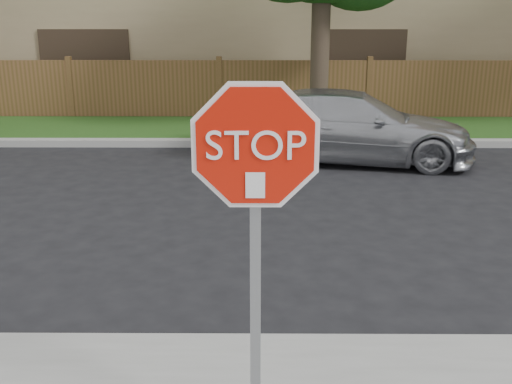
{
  "coord_description": "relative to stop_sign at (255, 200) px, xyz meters",
  "views": [
    {
      "loc": [
        1.09,
        -4.75,
        2.87
      ],
      "look_at": [
        1.06,
        -0.9,
        1.7
      ],
      "focal_mm": 42.0,
      "sensor_mm": 36.0,
      "label": 1
    }
  ],
  "objects": [
    {
      "name": "ground",
      "position": [
        -1.06,
        1.48,
        -1.83
      ],
      "size": [
        90.0,
        90.0,
        0.0
      ],
      "primitive_type": "plane",
      "color": "black",
      "rests_on": "ground"
    },
    {
      "name": "stop_sign",
      "position": [
        0.0,
        0.0,
        0.0
      ],
      "size": [
        1.01,
        0.13,
        2.55
      ],
      "color": "gray",
      "rests_on": "sidewalk_near"
    },
    {
      "name": "grass_strip",
      "position": [
        -1.06,
        11.28,
        -1.77
      ],
      "size": [
        70.0,
        3.0,
        0.12
      ],
      "primitive_type": "cube",
      "color": "#1E4714",
      "rests_on": "ground"
    },
    {
      "name": "sedan_right",
      "position": [
        1.81,
        8.35,
        -1.14
      ],
      "size": [
        5.0,
        2.69,
        1.38
      ],
      "primitive_type": "imported",
      "rotation": [
        0.0,
        0.0,
        1.4
      ],
      "color": "#ADAFB4",
      "rests_on": "ground"
    },
    {
      "name": "far_curb",
      "position": [
        -1.06,
        9.63,
        -1.75
      ],
      "size": [
        70.0,
        0.3,
        0.15
      ],
      "primitive_type": "cube",
      "color": "gray",
      "rests_on": "ground"
    },
    {
      "name": "fence",
      "position": [
        -1.06,
        12.88,
        -1.03
      ],
      "size": [
        70.0,
        0.12,
        1.6
      ],
      "primitive_type": "cube",
      "color": "brown",
      "rests_on": "ground"
    }
  ]
}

